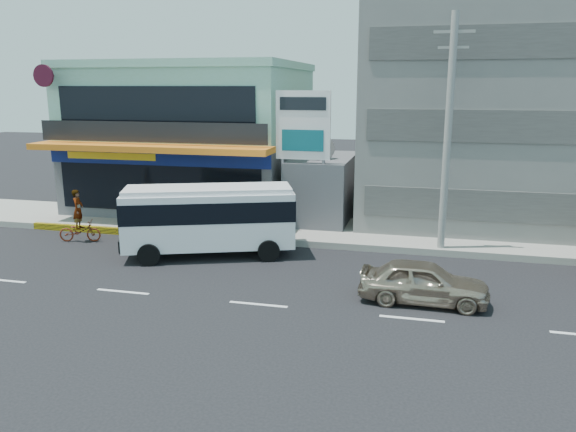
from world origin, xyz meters
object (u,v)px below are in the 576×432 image
object	(u,v)px
satellite_dish	(320,158)
motorcycle_rider	(79,225)
concrete_building	(525,88)
billboard	(303,133)
shop_building	(195,140)
minibus	(209,215)
utility_pole_near	(448,134)
sedan	(424,282)

from	to	relation	value
satellite_dish	motorcycle_rider	world-z (taller)	satellite_dish
concrete_building	billboard	xyz separation A→B (m)	(-10.50, -5.80, -2.07)
shop_building	minibus	size ratio (longest dim) A/B	1.66
utility_pole_near	motorcycle_rider	world-z (taller)	utility_pole_near
shop_building	motorcycle_rider	world-z (taller)	shop_building
billboard	sedan	distance (m)	10.52
satellite_dish	billboard	world-z (taller)	billboard
sedan	shop_building	bearing A→B (deg)	48.30
utility_pole_near	sedan	xyz separation A→B (m)	(-0.69, -5.90, -4.42)
minibus	satellite_dish	bearing A→B (deg)	59.66
shop_building	sedan	size ratio (longest dim) A/B	2.91
utility_pole_near	minibus	bearing A→B (deg)	-165.07
minibus	motorcycle_rider	distance (m)	6.83
satellite_dish	sedan	world-z (taller)	satellite_dish
shop_building	sedan	distance (m)	18.51
minibus	utility_pole_near	bearing A→B (deg)	14.93
shop_building	sedan	world-z (taller)	shop_building
minibus	sedan	distance (m)	9.58
sedan	billboard	bearing A→B (deg)	38.42
motorcycle_rider	utility_pole_near	bearing A→B (deg)	6.62
billboard	sedan	world-z (taller)	billboard
concrete_building	satellite_dish	xyz separation A→B (m)	(-10.00, -4.00, -3.42)
shop_building	utility_pole_near	distance (m)	15.50
satellite_dish	minibus	world-z (taller)	satellite_dish
minibus	sedan	bearing A→B (deg)	-20.53
concrete_building	motorcycle_rider	size ratio (longest dim) A/B	6.51
shop_building	minibus	xyz separation A→B (m)	(4.39, -9.11, -2.22)
satellite_dish	utility_pole_near	bearing A→B (deg)	-30.96
satellite_dish	utility_pole_near	distance (m)	7.17
concrete_building	sedan	world-z (taller)	concrete_building
minibus	shop_building	bearing A→B (deg)	115.76
billboard	minibus	size ratio (longest dim) A/B	0.92
concrete_building	billboard	world-z (taller)	concrete_building
concrete_building	satellite_dish	distance (m)	11.30
billboard	minibus	world-z (taller)	billboard
shop_building	motorcycle_rider	bearing A→B (deg)	-105.43
satellite_dish	motorcycle_rider	distance (m)	12.02
shop_building	concrete_building	xyz separation A→B (m)	(18.00, 1.05, 3.00)
billboard	utility_pole_near	size ratio (longest dim) A/B	0.69
sedan	satellite_dish	bearing A→B (deg)	30.59
billboard	sedan	xyz separation A→B (m)	(5.81, -7.70, -4.20)
utility_pole_near	motorcycle_rider	size ratio (longest dim) A/B	4.07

